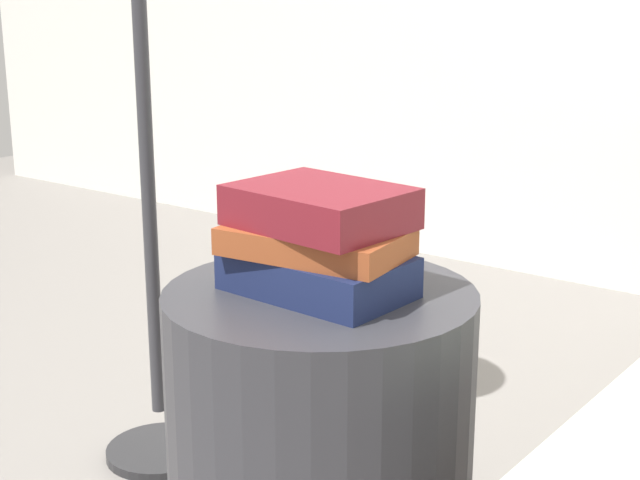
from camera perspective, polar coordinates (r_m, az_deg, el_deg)
side_table at (r=1.53m, az=0.00°, el=-13.26°), size 0.48×0.48×0.57m
book_navy at (r=1.40m, az=-0.11°, el=-2.04°), size 0.27×0.18×0.06m
book_rust at (r=1.38m, az=-0.26°, el=-0.09°), size 0.28×0.18×0.04m
book_maroon at (r=1.38m, az=0.14°, el=2.01°), size 0.26×0.21×0.06m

